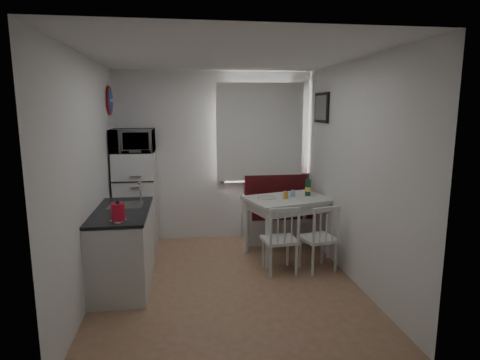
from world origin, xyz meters
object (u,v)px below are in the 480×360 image
Objects in this scene: wine_bottle at (308,184)px; kettle at (118,212)px; chair_left at (282,233)px; microwave at (133,141)px; bench at (288,218)px; fridge at (136,201)px; dining_table at (288,204)px; chair_right at (321,232)px; kitchen_counter at (123,247)px.

kettle is at bearing -151.84° from wine_bottle.
microwave is (-1.87, 1.21, 1.05)m from chair_left.
wine_bottle is (0.12, -0.61, 0.65)m from bench.
dining_table is at bearing -15.70° from fridge.
dining_table is 0.73m from chair_left.
fridge is at bearing 90.97° from kettle.
fridge reaches higher than kettle.
chair_left is 0.50m from chair_right.
kettle is at bearing -89.03° from fridge.
kettle reaches higher than bench.
chair_left is 0.78× the size of microwave.
chair_right is 2.44m from kettle.
chair_left is 1.45× the size of wine_bottle.
kettle is (-2.09, -1.18, 0.28)m from dining_table.
chair_left is at bearing 15.94° from kettle.
chair_left is (-0.44, -1.37, 0.21)m from bench.
kettle is (-2.34, -0.53, 0.47)m from chair_right.
microwave is at bearing 169.62° from wine_bottle.
chair_left is 2.16× the size of kettle.
bench is 0.90m from wine_bottle.
kitchen_counter reaches higher than wine_bottle.
chair_left is at bearing 166.74° from chair_right.
bench is at bearing 39.68° from kettle.
kitchen_counter is 2.62m from wine_bottle.
chair_right is at bearing -85.53° from dining_table.
wine_bottle is (0.56, 0.76, 0.45)m from chair_left.
dining_table is at bearing 16.89° from kitchen_counter.
wine_bottle is at bearing 1.44° from dining_table.
microwave is at bearing 139.68° from chair_right.
kettle is (-1.84, -0.52, 0.47)m from chair_left.
wine_bottle is at bearing -10.38° from microwave.
chair_left is 1.05m from wine_bottle.
bench is 2.64m from microwave.
kettle is at bearing 179.32° from chair_right.
dining_table is at bearing 63.84° from chair_left.
chair_right is 0.34× the size of fridge.
wine_bottle is (2.45, 0.75, 0.53)m from kitchen_counter.
bench is at bearing 58.41° from dining_table.
microwave is 2.77× the size of kettle.
chair_left reaches higher than chair_right.
kitchen_counter is 2.81× the size of chair_left.
microwave reaches higher than kitchen_counter.
wine_bottle reaches higher than bench.
chair_right is (2.39, -0.01, 0.08)m from kitchen_counter.
dining_table is 2.42m from kettle.
wine_bottle is (2.40, 1.28, -0.02)m from kettle.
kitchen_counter is at bearing -90.94° from microwave.
fridge is 2.37× the size of microwave.
chair_left reaches higher than dining_table.
dining_table is at bearing 97.42° from chair_right.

